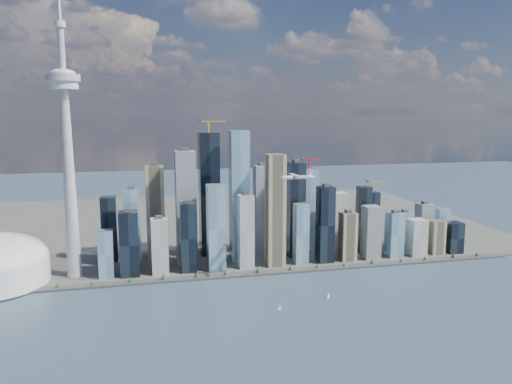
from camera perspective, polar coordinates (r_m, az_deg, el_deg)
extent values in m
plane|color=#2E3F50|center=(703.34, 2.85, -15.88)|extent=(4000.00, 4000.00, 0.00)
cube|color=#383838|center=(928.48, -1.46, -9.41)|extent=(1100.00, 22.00, 4.00)
cube|color=#4C4C47|center=(1356.77, -5.34, -3.50)|extent=(1400.00, 900.00, 3.00)
cylinder|color=#3F2D1E|center=(934.62, -25.98, -10.03)|extent=(1.00, 1.00, 2.40)
cone|color=#1A491E|center=(933.50, -25.99, -9.82)|extent=(7.20, 7.20, 8.00)
cylinder|color=#3F2D1E|center=(918.84, -20.63, -10.01)|extent=(1.00, 1.00, 2.40)
cone|color=#1A491E|center=(917.70, -20.64, -9.79)|extent=(7.20, 7.20, 8.00)
cylinder|color=#3F2D1E|center=(911.07, -15.14, -9.89)|extent=(1.00, 1.00, 2.40)
cone|color=#1A491E|center=(909.92, -15.15, -9.68)|extent=(7.20, 7.20, 8.00)
cylinder|color=#3F2D1E|center=(911.50, -9.61, -9.69)|extent=(1.00, 1.00, 2.40)
cone|color=#1A491E|center=(910.36, -9.62, -9.47)|extent=(7.20, 7.20, 8.00)
cylinder|color=#3F2D1E|center=(920.14, -4.14, -9.40)|extent=(1.00, 1.00, 2.40)
cone|color=#1A491E|center=(919.00, -4.15, -9.18)|extent=(7.20, 7.20, 8.00)
cylinder|color=#3F2D1E|center=(936.75, 1.16, -9.03)|extent=(1.00, 1.00, 2.40)
cone|color=#1A491E|center=(935.63, 1.16, -8.83)|extent=(7.20, 7.20, 8.00)
cylinder|color=#3F2D1E|center=(960.92, 6.23, -8.62)|extent=(1.00, 1.00, 2.40)
cone|color=#1A491E|center=(959.83, 6.24, -8.41)|extent=(7.20, 7.20, 8.00)
cylinder|color=#3F2D1E|center=(992.09, 11.01, -8.16)|extent=(1.00, 1.00, 2.40)
cone|color=#1A491E|center=(991.04, 11.02, -7.96)|extent=(7.20, 7.20, 8.00)
cylinder|color=#3F2D1E|center=(1029.64, 15.46, -7.69)|extent=(1.00, 1.00, 2.40)
cone|color=#1A491E|center=(1028.62, 15.46, -7.49)|extent=(7.20, 7.20, 8.00)
cylinder|color=#3F2D1E|center=(1072.89, 19.56, -7.21)|extent=(1.00, 1.00, 2.40)
cone|color=#1A491E|center=(1071.91, 19.57, -7.02)|extent=(7.20, 7.20, 8.00)
cylinder|color=#3F2D1E|center=(1121.18, 23.31, -6.73)|extent=(1.00, 1.00, 2.40)
cone|color=#1A491E|center=(1120.24, 23.33, -6.55)|extent=(7.20, 7.20, 8.00)
cube|color=black|center=(932.48, -14.18, -5.74)|extent=(34.00, 34.00, 118.66)
cube|color=#7BA5BA|center=(977.19, -14.17, -4.09)|extent=(30.00, 30.00, 151.02)
cube|color=#B9B9B5|center=(934.70, -11.08, -6.11)|extent=(30.00, 30.00, 102.48)
cube|color=tan|center=(1027.16, -11.38, -2.27)|extent=(36.00, 36.00, 188.77)
cube|color=gray|center=(973.23, -8.06, -1.84)|extent=(38.00, 38.00, 221.13)
cube|color=black|center=(934.56, -7.72, -5.17)|extent=(28.00, 28.00, 129.44)
cube|color=#7BA5BA|center=(937.22, -4.39, -4.05)|extent=(32.00, 32.00, 161.80)
cube|color=black|center=(1030.25, -5.32, -0.26)|extent=(40.00, 40.00, 253.49)
cube|color=#7BA5BA|center=(985.37, -1.71, -0.50)|extent=(36.00, 36.00, 258.89)
cube|color=#B9B9B5|center=(949.37, -1.09, -4.52)|extent=(28.00, 28.00, 140.23)
cube|color=tan|center=(953.97, 2.14, -2.14)|extent=(34.00, 34.00, 215.74)
cube|color=gray|center=(1056.80, 0.63, -1.92)|extent=(30.00, 30.00, 183.38)
cube|color=black|center=(1018.43, 4.38, -2.06)|extent=(32.00, 32.00, 194.16)
cube|color=#7BA5BA|center=(980.20, 5.24, -4.77)|extent=(26.00, 26.00, 118.66)
cube|color=black|center=(993.10, 8.00, -3.68)|extent=(30.00, 30.00, 151.02)
cube|color=#7BA5BA|center=(1087.26, 6.02, -1.95)|extent=(34.00, 34.00, 172.59)
cube|color=#B9B9B5|center=(1059.05, 9.54, -3.51)|extent=(28.00, 28.00, 129.44)
cube|color=tan|center=(1018.11, 10.60, -4.99)|extent=(30.00, 30.00, 97.08)
cube|color=gray|center=(1037.66, 13.14, -4.50)|extent=(32.00, 32.00, 107.87)
cube|color=black|center=(1077.93, 12.00, -3.07)|extent=(26.00, 26.00, 140.23)
cube|color=#7BA5BA|center=(1062.30, 15.55, -4.73)|extent=(30.00, 30.00, 91.69)
cube|color=black|center=(1149.97, 13.08, -2.90)|extent=(28.00, 28.00, 118.66)
cube|color=#7BA5BA|center=(1129.91, 16.56, -4.24)|extent=(30.00, 30.00, 80.90)
cube|color=#B9B9B5|center=(1088.74, 17.85, -4.94)|extent=(34.00, 34.00, 75.51)
cube|color=tan|center=(1112.89, 19.84, -4.89)|extent=(28.00, 28.00, 70.11)
cube|color=gray|center=(1150.84, 18.53, -3.68)|extent=(30.00, 30.00, 97.08)
cube|color=black|center=(1138.32, 21.74, -4.83)|extent=(32.00, 32.00, 64.72)
cube|color=#7BA5BA|center=(1175.99, 20.39, -3.78)|extent=(26.00, 26.00, 86.30)
cube|color=black|center=(1034.82, -16.33, -4.06)|extent=(30.00, 30.00, 129.44)
cube|color=#7BA5BA|center=(938.48, -16.60, -6.78)|extent=(26.00, 26.00, 86.30)
cube|color=gold|center=(1017.00, -5.43, 7.41)|extent=(3.00, 3.00, 22.00)
cube|color=gold|center=(1017.89, -4.97, 8.04)|extent=(55.00, 2.20, 2.20)
cube|color=#383838|center=(1014.60, -6.37, 8.13)|extent=(6.00, 4.00, 4.00)
cube|color=#B3192B|center=(1072.92, 6.10, 3.16)|extent=(3.00, 3.00, 22.00)
cube|color=#B3192B|center=(1074.23, 6.48, 3.75)|extent=(48.00, 2.20, 2.20)
cube|color=#383838|center=(1067.00, 5.38, 3.84)|extent=(6.00, 4.00, 4.00)
cube|color=gold|center=(1137.70, 13.21, 0.57)|extent=(3.00, 3.00, 22.00)
cube|color=gold|center=(1139.17, 13.53, 1.13)|extent=(45.00, 2.20, 2.20)
cube|color=#383838|center=(1129.98, 12.62, 1.20)|extent=(6.00, 4.00, 4.00)
cone|color=#979792|center=(938.45, -20.54, 0.94)|extent=(26.00, 26.00, 340.00)
cylinder|color=silver|center=(931.34, -21.13, 11.35)|extent=(48.00, 48.00, 14.00)
cylinder|color=#979792|center=(932.01, -21.17, 12.08)|extent=(56.00, 56.00, 12.00)
ellipsoid|color=silver|center=(932.54, -21.20, 12.57)|extent=(40.00, 40.00, 14.00)
cylinder|color=#979792|center=(936.22, -21.35, 15.01)|extent=(11.00, 11.00, 80.00)
cylinder|color=silver|center=(941.58, -21.50, 17.43)|extent=(18.00, 18.00, 10.00)
cylinder|color=white|center=(837.62, 4.67, 1.69)|extent=(50.46, 6.48, 6.21)
cone|color=white|center=(830.15, 2.95, 1.64)|extent=(6.82, 6.24, 6.21)
cone|color=white|center=(846.15, 6.43, 1.73)|extent=(9.73, 6.26, 6.21)
cube|color=white|center=(836.62, 4.55, 1.91)|extent=(8.05, 54.35, 0.97)
cylinder|color=white|center=(826.73, 4.77, 1.71)|extent=(10.69, 3.55, 3.49)
cylinder|color=white|center=(846.92, 4.33, 1.89)|extent=(10.69, 3.55, 3.49)
cylinder|color=#3F3F3F|center=(824.99, 4.38, 1.70)|extent=(0.33, 7.76, 7.76)
cylinder|color=#3F3F3F|center=(845.22, 3.95, 1.88)|extent=(0.33, 7.76, 7.76)
cube|color=white|center=(844.43, 6.25, 2.15)|extent=(5.44, 0.81, 10.67)
cube|color=white|center=(843.79, 6.25, 2.51)|extent=(4.36, 17.48, 0.68)
cube|color=white|center=(780.77, 2.66, -13.22)|extent=(6.37, 2.69, 0.82)
cylinder|color=#999999|center=(778.98, 2.66, -12.90)|extent=(0.25, 0.25, 9.26)
cube|color=white|center=(831.86, 8.21, -11.87)|extent=(6.88, 4.31, 0.88)
cylinder|color=#999999|center=(830.07, 8.22, -11.54)|extent=(0.26, 0.26, 9.93)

